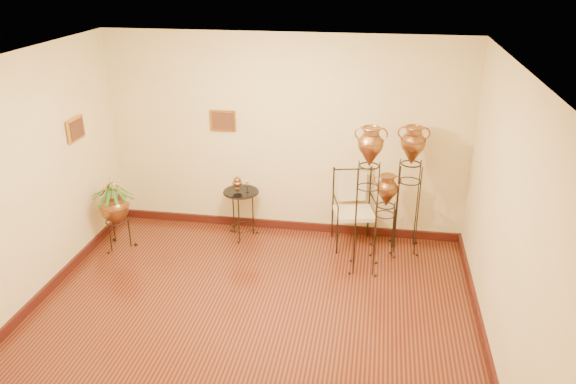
% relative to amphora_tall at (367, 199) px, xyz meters
% --- Properties ---
extents(ground, '(5.00, 5.00, 0.00)m').
position_rel_amphora_tall_xyz_m(ground, '(-1.19, -1.52, -0.97)').
color(ground, maroon).
rests_on(ground, ground).
extents(room_shell, '(5.02, 5.02, 2.81)m').
position_rel_amphora_tall_xyz_m(room_shell, '(-1.19, -1.52, 0.76)').
color(room_shell, '#FAE7A1').
rests_on(room_shell, ground).
extents(amphora_tall, '(0.49, 0.49, 1.91)m').
position_rel_amphora_tall_xyz_m(amphora_tall, '(0.00, 0.00, 0.00)').
color(amphora_tall, black).
rests_on(amphora_tall, ground).
extents(amphora_mid, '(0.43, 0.43, 1.76)m').
position_rel_amphora_tall_xyz_m(amphora_mid, '(0.52, 0.63, -0.09)').
color(amphora_mid, black).
rests_on(amphora_mid, ground).
extents(amphora_short, '(0.41, 0.41, 1.13)m').
position_rel_amphora_tall_xyz_m(amphora_short, '(0.24, 0.51, -0.41)').
color(amphora_short, black).
rests_on(amphora_short, ground).
extents(planter_urn, '(0.70, 0.70, 1.12)m').
position_rel_amphora_tall_xyz_m(planter_urn, '(-3.34, 0.05, -0.35)').
color(planter_urn, black).
rests_on(planter_urn, ground).
extents(armchair, '(0.70, 0.67, 1.05)m').
position_rel_amphora_tall_xyz_m(armchair, '(-0.17, 0.63, -0.45)').
color(armchair, black).
rests_on(armchair, ground).
extents(side_table, '(0.63, 0.63, 0.89)m').
position_rel_amphora_tall_xyz_m(side_table, '(-1.74, 0.63, -0.61)').
color(side_table, black).
rests_on(side_table, ground).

